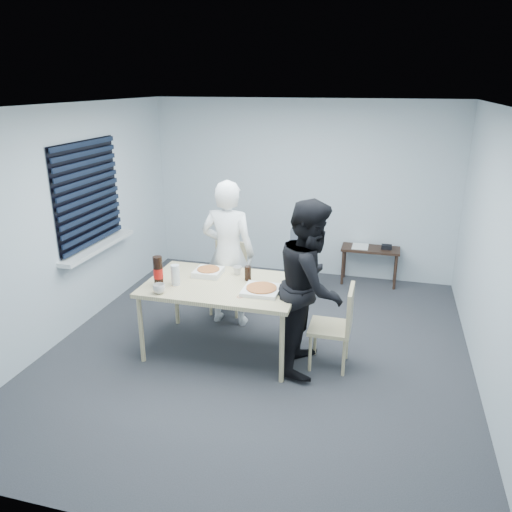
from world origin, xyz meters
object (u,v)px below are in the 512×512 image
(chair_far, at_px, (229,272))
(side_table, at_px, (370,253))
(chair_right, at_px, (339,322))
(mug_b, at_px, (237,271))
(backpack, at_px, (301,244))
(dining_table, at_px, (223,289))
(stool, at_px, (301,265))
(person_white, at_px, (228,254))
(mug_a, at_px, (159,289))
(person_black, at_px, (311,286))
(soda_bottle, at_px, (158,272))

(chair_far, distance_m, side_table, 2.18)
(chair_right, distance_m, mug_b, 1.25)
(side_table, distance_m, backpack, 1.15)
(dining_table, relative_size, stool, 2.98)
(side_table, distance_m, mug_b, 2.52)
(chair_right, bearing_deg, dining_table, 179.18)
(person_white, bearing_deg, dining_table, 102.79)
(chair_far, bearing_deg, dining_table, -75.67)
(dining_table, xyz_separation_m, mug_b, (0.08, 0.30, 0.11))
(dining_table, relative_size, backpack, 4.03)
(stool, height_order, mug_a, mug_a)
(chair_far, xyz_separation_m, person_white, (0.11, -0.35, 0.37))
(chair_far, height_order, person_white, person_white)
(chair_right, relative_size, mug_a, 7.24)
(person_white, height_order, mug_b, person_white)
(chair_far, distance_m, person_black, 1.67)
(chair_far, xyz_separation_m, person_black, (1.22, -1.08, 0.37))
(mug_a, bearing_deg, chair_right, 12.27)
(person_white, bearing_deg, mug_b, 121.01)
(side_table, height_order, backpack, backpack)
(dining_table, bearing_deg, person_white, 102.79)
(stool, bearing_deg, person_white, -123.64)
(person_black, bearing_deg, stool, 12.90)
(stool, distance_m, backpack, 0.31)
(dining_table, height_order, person_white, person_white)
(dining_table, distance_m, chair_far, 1.09)
(dining_table, xyz_separation_m, side_table, (1.44, 2.38, -0.26))
(chair_right, bearing_deg, side_table, 85.30)
(stool, bearing_deg, dining_table, -107.46)
(person_white, height_order, stool, person_white)
(chair_far, xyz_separation_m, stool, (0.81, 0.70, -0.08))
(mug_b, bearing_deg, stool, 71.97)
(dining_table, height_order, stool, dining_table)
(chair_right, relative_size, mug_b, 8.90)
(stool, bearing_deg, soda_bottle, -120.87)
(chair_right, height_order, mug_b, chair_right)
(dining_table, bearing_deg, mug_a, -142.89)
(side_table, height_order, soda_bottle, soda_bottle)
(dining_table, distance_m, side_table, 2.80)
(side_table, bearing_deg, chair_far, -141.67)
(backpack, bearing_deg, chair_far, -152.08)
(soda_bottle, bearing_deg, stool, 59.13)
(person_black, xyz_separation_m, mug_a, (-1.49, -0.35, -0.05))
(person_black, xyz_separation_m, mug_b, (-0.87, 0.35, -0.05))
(person_black, relative_size, stool, 3.25)
(backpack, height_order, mug_a, backpack)
(person_white, bearing_deg, chair_right, 153.54)
(chair_far, distance_m, backpack, 1.08)
(person_white, bearing_deg, stool, -123.64)
(person_white, distance_m, backpack, 1.26)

